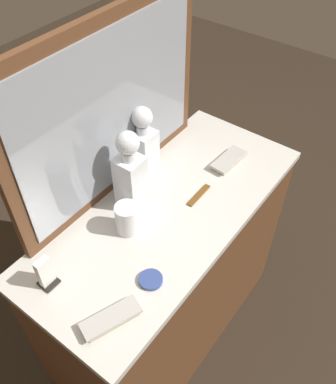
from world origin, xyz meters
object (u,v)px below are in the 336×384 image
crystal_decanter_right (130,176)px  silver_brush_far_right (228,160)px  napkin_holder (46,274)px  crystal_decanter_rear (144,148)px  crystal_tumbler_center (127,219)px  tortoiseshell_comb (199,195)px  porcelain_dish (151,280)px  silver_brush_right (111,319)px

crystal_decanter_right → silver_brush_far_right: crystal_decanter_right is taller
napkin_holder → crystal_decanter_rear: bearing=8.4°
crystal_tumbler_center → silver_brush_far_right: 0.48m
crystal_decanter_rear → tortoiseshell_comb: bearing=-86.7°
crystal_decanter_rear → napkin_holder: crystal_decanter_rear is taller
crystal_decanter_rear → tortoiseshell_comb: size_ratio=2.30×
porcelain_dish → napkin_holder: size_ratio=0.64×
crystal_decanter_right → silver_brush_far_right: bearing=-24.0°
crystal_tumbler_center → tortoiseshell_comb: crystal_tumbler_center is taller
crystal_tumbler_center → napkin_holder: (-0.29, 0.05, -0.00)m
crystal_tumbler_center → silver_brush_right: 0.32m
porcelain_dish → napkin_holder: (-0.18, 0.23, 0.04)m
tortoiseshell_comb → crystal_tumbler_center: bearing=159.4°
napkin_holder → crystal_tumbler_center: bearing=-10.3°
porcelain_dish → silver_brush_right: bearing=177.7°
crystal_tumbler_center → porcelain_dish: crystal_tumbler_center is taller
silver_brush_far_right → porcelain_dish: 0.58m
crystal_tumbler_center → silver_brush_right: bearing=-147.5°
silver_brush_right → napkin_holder: 0.23m
silver_brush_right → napkin_holder: napkin_holder is taller
crystal_decanter_right → tortoiseshell_comb: (0.16, -0.17, -0.11)m
silver_brush_far_right → silver_brush_right: bearing=-173.8°
silver_brush_right → tortoiseshell_comb: size_ratio=1.46×
silver_brush_far_right → napkin_holder: size_ratio=1.44×
crystal_decanter_right → crystal_tumbler_center: crystal_decanter_right is taller
crystal_decanter_rear → crystal_tumbler_center: bearing=-151.9°
silver_brush_far_right → crystal_decanter_rear: bearing=134.8°
porcelain_dish → napkin_holder: napkin_holder is taller
crystal_tumbler_center → tortoiseshell_comb: 0.28m
crystal_decanter_rear → porcelain_dish: (-0.36, -0.31, -0.10)m
crystal_decanter_rear → crystal_decanter_right: size_ratio=0.95×
tortoiseshell_comb → crystal_decanter_rear: bearing=93.3°
crystal_decanter_rear → crystal_decanter_right: crystal_decanter_right is taller
crystal_tumbler_center → porcelain_dish: 0.21m
crystal_decanter_right → tortoiseshell_comb: bearing=-47.3°
silver_brush_far_right → tortoiseshell_comb: size_ratio=1.32×
crystal_decanter_rear → porcelain_dish: 0.48m
crystal_decanter_rear → silver_brush_far_right: crystal_decanter_rear is taller
silver_brush_right → tortoiseshell_comb: 0.54m
crystal_decanter_rear → crystal_decanter_right: (-0.14, -0.06, 0.01)m
silver_brush_right → silver_brush_far_right: size_ratio=1.10×
crystal_tumbler_center → silver_brush_right: (-0.27, -0.17, -0.04)m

